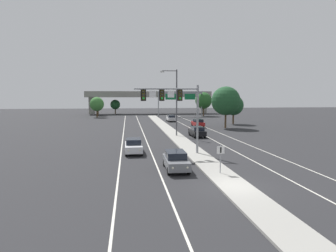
# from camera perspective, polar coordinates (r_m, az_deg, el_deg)

# --- Properties ---
(ground_plane) EXTENTS (260.00, 260.00, 0.00)m
(ground_plane) POSITION_cam_1_polar(r_m,az_deg,el_deg) (21.67, 12.44, -11.21)
(ground_plane) COLOR #28282B
(median_island) EXTENTS (2.40, 110.00, 0.15)m
(median_island) POSITION_cam_1_polar(r_m,az_deg,el_deg) (38.64, 3.31, -3.48)
(median_island) COLOR #9E9B93
(median_island) RESTS_ON ground
(lane_stripe_oncoming_center) EXTENTS (0.14, 100.00, 0.01)m
(lane_stripe_oncoming_center) POSITION_cam_1_polar(r_m,az_deg,el_deg) (44.97, -4.28, -2.27)
(lane_stripe_oncoming_center) COLOR silver
(lane_stripe_oncoming_center) RESTS_ON ground
(lane_stripe_receding_center) EXTENTS (0.14, 100.00, 0.01)m
(lane_stripe_receding_center) POSITION_cam_1_polar(r_m,az_deg,el_deg) (46.44, 7.39, -2.05)
(lane_stripe_receding_center) COLOR silver
(lane_stripe_receding_center) RESTS_ON ground
(edge_stripe_left) EXTENTS (0.14, 100.00, 0.01)m
(edge_stripe_left) POSITION_cam_1_polar(r_m,az_deg,el_deg) (44.90, -8.49, -2.33)
(edge_stripe_left) COLOR silver
(edge_stripe_left) RESTS_ON ground
(edge_stripe_right) EXTENTS (0.14, 100.00, 0.01)m
(edge_stripe_right) POSITION_cam_1_polar(r_m,az_deg,el_deg) (47.39, 11.25, -1.95)
(edge_stripe_right) COLOR silver
(edge_stripe_right) RESTS_ON ground
(overhead_signal_mast) EXTENTS (6.78, 0.44, 7.20)m
(overhead_signal_mast) POSITION_cam_1_polar(r_m,az_deg,el_deg) (31.79, 1.43, 4.33)
(overhead_signal_mast) COLOR gray
(overhead_signal_mast) RESTS_ON median_island
(median_sign_post) EXTENTS (0.60, 0.10, 2.20)m
(median_sign_post) POSITION_cam_1_polar(r_m,az_deg,el_deg) (24.41, 9.83, -5.40)
(median_sign_post) COLOR gray
(median_sign_post) RESTS_ON median_island
(street_lamp_median) EXTENTS (2.58, 0.28, 10.00)m
(street_lamp_median) POSITION_cam_1_polar(r_m,az_deg,el_deg) (46.28, 1.36, 5.16)
(street_lamp_median) COLOR #4C4C51
(street_lamp_median) RESTS_ON median_island
(car_oncoming_grey) EXTENTS (1.85, 4.48, 1.58)m
(car_oncoming_grey) POSITION_cam_1_polar(r_m,az_deg,el_deg) (25.76, 1.48, -6.46)
(car_oncoming_grey) COLOR slate
(car_oncoming_grey) RESTS_ON ground
(car_oncoming_white) EXTENTS (1.84, 4.48, 1.58)m
(car_oncoming_white) POSITION_cam_1_polar(r_m,az_deg,el_deg) (33.30, -6.49, -3.70)
(car_oncoming_white) COLOR silver
(car_oncoming_white) RESTS_ON ground
(car_receding_black) EXTENTS (1.91, 4.51, 1.58)m
(car_receding_black) POSITION_cam_1_polar(r_m,az_deg,el_deg) (46.37, 5.48, -1.02)
(car_receding_black) COLOR black
(car_receding_black) RESTS_ON ground
(car_receding_red) EXTENTS (1.87, 4.49, 1.58)m
(car_receding_red) POSITION_cam_1_polar(r_m,az_deg,el_deg) (60.68, 5.63, 0.58)
(car_receding_red) COLOR maroon
(car_receding_red) RESTS_ON ground
(car_receding_silver) EXTENTS (1.83, 4.47, 1.58)m
(car_receding_silver) POSITION_cam_1_polar(r_m,az_deg,el_deg) (73.18, 0.55, 1.49)
(car_receding_silver) COLOR #B7B7BC
(car_receding_silver) RESTS_ON ground
(highway_sign_gantry) EXTENTS (13.28, 0.42, 7.50)m
(highway_sign_gantry) POSITION_cam_1_polar(r_m,az_deg,el_deg) (90.16, 2.32, 5.69)
(highway_sign_gantry) COLOR gray
(highway_sign_gantry) RESTS_ON ground
(overpass_bridge) EXTENTS (42.40, 6.40, 7.65)m
(overpass_bridge) POSITION_cam_1_polar(r_m,az_deg,el_deg) (104.64, -3.59, 5.48)
(overpass_bridge) COLOR gray
(overpass_bridge) RESTS_ON ground
(tree_far_right_b) EXTENTS (4.37, 4.37, 6.32)m
(tree_far_right_b) POSITION_cam_1_polar(r_m,az_deg,el_deg) (67.86, 12.18, 3.82)
(tree_far_right_b) COLOR #4C3823
(tree_far_right_b) RESTS_ON ground
(tree_far_right_c) EXTENTS (5.52, 5.52, 7.99)m
(tree_far_right_c) POSITION_cam_1_polar(r_m,az_deg,el_deg) (59.30, 10.79, 4.64)
(tree_far_right_c) COLOR #4C3823
(tree_far_right_c) RESTS_ON ground
(tree_far_left_c) EXTENTS (3.70, 3.70, 5.36)m
(tree_far_left_c) POSITION_cam_1_polar(r_m,az_deg,el_deg) (96.86, -13.00, 3.97)
(tree_far_left_c) COLOR #4C3823
(tree_far_left_c) RESTS_ON ground
(tree_far_left_a) EXTENTS (3.33, 3.33, 4.81)m
(tree_far_left_a) POSITION_cam_1_polar(r_m,az_deg,el_deg) (105.54, -9.87, 3.97)
(tree_far_left_a) COLOR #4C3823
(tree_far_left_a) RESTS_ON ground
(tree_far_left_b) EXTENTS (4.02, 4.02, 5.81)m
(tree_far_left_b) POSITION_cam_1_polar(r_m,az_deg,el_deg) (89.14, -13.21, 4.01)
(tree_far_left_b) COLOR #4C3823
(tree_far_left_b) RESTS_ON ground
(tree_far_right_a) EXTENTS (4.99, 4.99, 7.22)m
(tree_far_right_a) POSITION_cam_1_polar(r_m,az_deg,el_deg) (93.02, 6.68, 4.76)
(tree_far_right_a) COLOR #4C3823
(tree_far_right_a) RESTS_ON ground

